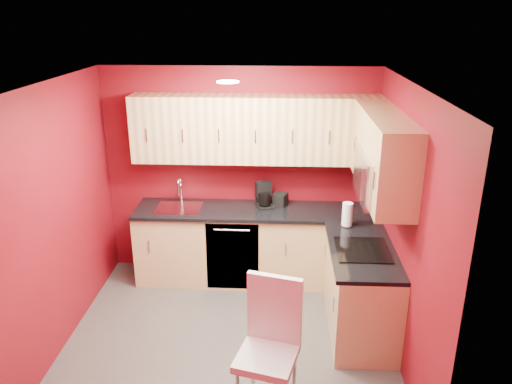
# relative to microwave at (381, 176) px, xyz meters

# --- Properties ---
(floor) EXTENTS (3.20, 3.20, 0.00)m
(floor) POSITION_rel_microwave_xyz_m (-1.39, -0.20, -1.66)
(floor) COLOR #454340
(floor) RESTS_ON ground
(ceiling) EXTENTS (3.20, 3.20, 0.00)m
(ceiling) POSITION_rel_microwave_xyz_m (-1.39, -0.20, 0.84)
(ceiling) COLOR white
(ceiling) RESTS_ON wall_back
(wall_back) EXTENTS (3.20, 0.00, 3.20)m
(wall_back) POSITION_rel_microwave_xyz_m (-1.39, 1.30, -0.41)
(wall_back) COLOR maroon
(wall_back) RESTS_ON floor
(wall_front) EXTENTS (3.20, 0.00, 3.20)m
(wall_front) POSITION_rel_microwave_xyz_m (-1.39, -1.70, -0.41)
(wall_front) COLOR maroon
(wall_front) RESTS_ON floor
(wall_left) EXTENTS (0.00, 3.00, 3.00)m
(wall_left) POSITION_rel_microwave_xyz_m (-2.99, -0.20, -0.41)
(wall_left) COLOR maroon
(wall_left) RESTS_ON floor
(wall_right) EXTENTS (0.00, 3.00, 3.00)m
(wall_right) POSITION_rel_microwave_xyz_m (0.21, -0.20, -0.41)
(wall_right) COLOR maroon
(wall_right) RESTS_ON floor
(base_cabinets_back) EXTENTS (2.80, 0.60, 0.87)m
(base_cabinets_back) POSITION_rel_microwave_xyz_m (-1.19, 1.00, -1.22)
(base_cabinets_back) COLOR tan
(base_cabinets_back) RESTS_ON floor
(base_cabinets_right) EXTENTS (0.60, 1.30, 0.87)m
(base_cabinets_right) POSITION_rel_microwave_xyz_m (-0.09, 0.05, -1.22)
(base_cabinets_right) COLOR tan
(base_cabinets_right) RESTS_ON floor
(countertop_back) EXTENTS (2.80, 0.63, 0.04)m
(countertop_back) POSITION_rel_microwave_xyz_m (-1.19, 0.99, -0.77)
(countertop_back) COLOR black
(countertop_back) RESTS_ON base_cabinets_back
(countertop_right) EXTENTS (0.63, 1.27, 0.04)m
(countertop_right) POSITION_rel_microwave_xyz_m (-0.11, 0.04, -0.77)
(countertop_right) COLOR black
(countertop_right) RESTS_ON base_cabinets_right
(upper_cabinets_back) EXTENTS (2.80, 0.35, 0.75)m
(upper_cabinets_back) POSITION_rel_microwave_xyz_m (-1.19, 1.13, 0.17)
(upper_cabinets_back) COLOR #D8BD7A
(upper_cabinets_back) RESTS_ON wall_back
(upper_cabinets_right) EXTENTS (0.35, 1.55, 0.75)m
(upper_cabinets_right) POSITION_rel_microwave_xyz_m (0.03, 0.24, 0.23)
(upper_cabinets_right) COLOR #D8BD7A
(upper_cabinets_right) RESTS_ON wall_right
(microwave) EXTENTS (0.42, 0.76, 0.42)m
(microwave) POSITION_rel_microwave_xyz_m (0.00, 0.00, 0.00)
(microwave) COLOR silver
(microwave) RESTS_ON upper_cabinets_right
(cooktop) EXTENTS (0.50, 0.55, 0.01)m
(cooktop) POSITION_rel_microwave_xyz_m (-0.11, 0.00, -0.74)
(cooktop) COLOR black
(cooktop) RESTS_ON countertop_right
(sink) EXTENTS (0.52, 0.42, 0.35)m
(sink) POSITION_rel_microwave_xyz_m (-2.09, 1.00, -0.72)
(sink) COLOR silver
(sink) RESTS_ON countertop_back
(dishwasher_front) EXTENTS (0.60, 0.02, 0.82)m
(dishwasher_front) POSITION_rel_microwave_xyz_m (-1.44, 0.71, -1.22)
(dishwasher_front) COLOR black
(dishwasher_front) RESTS_ON base_cabinets_back
(downlight) EXTENTS (0.20, 0.20, 0.01)m
(downlight) POSITION_rel_microwave_xyz_m (-1.39, 0.10, 0.82)
(downlight) COLOR white
(downlight) RESTS_ON ceiling
(coffee_maker) EXTENTS (0.25, 0.28, 0.30)m
(coffee_maker) POSITION_rel_microwave_xyz_m (-1.09, 1.06, -0.60)
(coffee_maker) COLOR black
(coffee_maker) RESTS_ON countertop_back
(napkin_holder) EXTENTS (0.19, 0.19, 0.15)m
(napkin_holder) POSITION_rel_microwave_xyz_m (-0.91, 1.12, -0.67)
(napkin_holder) COLOR black
(napkin_holder) RESTS_ON countertop_back
(paper_towel) EXTENTS (0.16, 0.16, 0.26)m
(paper_towel) POSITION_rel_microwave_xyz_m (-0.20, 0.58, -0.62)
(paper_towel) COLOR white
(paper_towel) RESTS_ON countertop_right
(dining_chair) EXTENTS (0.56, 0.57, 1.12)m
(dining_chair) POSITION_rel_microwave_xyz_m (-1.00, -1.09, -1.10)
(dining_chair) COLOR silver
(dining_chair) RESTS_ON floor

